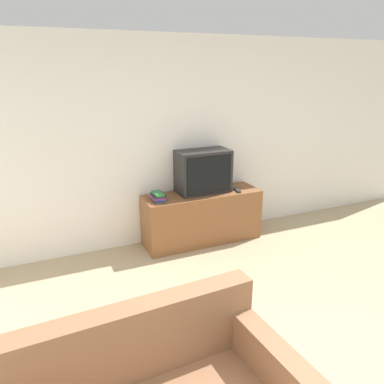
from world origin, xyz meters
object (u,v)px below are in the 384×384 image
television (203,171)px  book_stack (158,196)px  remote_on_stand (237,190)px  tv_stand (202,217)px

television → book_stack: (-0.65, -0.09, -0.22)m
television → remote_on_stand: 0.52m
book_stack → remote_on_stand: size_ratio=1.29×
tv_stand → television: (0.04, 0.06, 0.61)m
television → book_stack: bearing=-172.2°
tv_stand → television: television is taller
tv_stand → remote_on_stand: size_ratio=8.57×
tv_stand → television: 0.61m
television → book_stack: size_ratio=2.93×
television → remote_on_stand: (0.42, -0.16, -0.26)m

